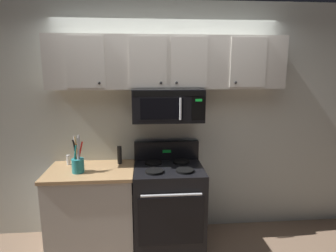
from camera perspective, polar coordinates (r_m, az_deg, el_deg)
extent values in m
cube|color=silver|center=(3.36, -0.42, 1.01)|extent=(5.20, 0.10, 2.70)
cube|color=black|center=(3.30, 0.10, -15.76)|extent=(0.76, 0.64, 0.90)
cube|color=black|center=(3.02, 0.65, -18.74)|extent=(0.67, 0.01, 0.52)
cylinder|color=#B7BABF|center=(2.85, 0.72, -13.81)|extent=(0.61, 0.03, 0.03)
cube|color=black|center=(3.36, -0.30, -4.97)|extent=(0.76, 0.07, 0.22)
cube|color=#19D83F|center=(3.32, -0.25, -5.15)|extent=(0.10, 0.00, 0.04)
cylinder|color=black|center=(2.98, -2.78, -9.15)|extent=(0.19, 0.19, 0.02)
cylinder|color=black|center=(3.00, 3.41, -8.97)|extent=(0.19, 0.19, 0.02)
cylinder|color=black|center=(3.24, -2.95, -7.42)|extent=(0.19, 0.19, 0.02)
cylinder|color=black|center=(3.26, 2.72, -7.27)|extent=(0.19, 0.19, 0.02)
cube|color=black|center=(3.09, -0.08, 4.30)|extent=(0.76, 0.39, 0.35)
cube|color=black|center=(2.87, 0.24, 6.59)|extent=(0.73, 0.01, 0.06)
cube|color=black|center=(2.89, -1.25, 3.51)|extent=(0.49, 0.01, 0.25)
cube|color=black|center=(2.88, -1.25, 3.50)|extent=(0.44, 0.01, 0.22)
cube|color=black|center=(2.93, 6.19, 3.57)|extent=(0.14, 0.01, 0.25)
cube|color=#19D83F|center=(2.92, 6.25, 5.21)|extent=(0.07, 0.00, 0.03)
cylinder|color=#B7BABF|center=(2.88, 2.54, 3.48)|extent=(0.02, 0.02, 0.23)
cube|color=#BCB7AD|center=(3.09, -0.13, 12.67)|extent=(2.50, 0.33, 0.55)
cube|color=#BCB7AD|center=(2.97, -16.42, 12.28)|extent=(0.38, 0.01, 0.51)
sphere|color=black|center=(2.94, -13.74, 8.42)|extent=(0.03, 0.03, 0.03)
cube|color=#BCB7AD|center=(2.91, -4.08, 12.73)|extent=(0.38, 0.01, 0.51)
sphere|color=black|center=(2.90, -1.43, 8.71)|extent=(0.03, 0.03, 0.03)
cube|color=#BCB7AD|center=(2.95, 4.32, 12.71)|extent=(0.38, 0.01, 0.51)
sphere|color=black|center=(2.92, 1.75, 8.72)|extent=(0.03, 0.03, 0.03)
cube|color=#BCB7AD|center=(3.10, 15.96, 12.24)|extent=(0.38, 0.01, 0.51)
sphere|color=black|center=(3.05, 13.53, 8.53)|extent=(0.03, 0.03, 0.03)
cube|color=#BCB7AD|center=(3.36, -14.93, -15.97)|extent=(0.90, 0.62, 0.86)
cube|color=tan|center=(3.18, -15.34, -8.74)|extent=(0.93, 0.65, 0.03)
cylinder|color=teal|center=(3.10, -17.74, -7.64)|extent=(0.12, 0.12, 0.15)
cylinder|color=tan|center=(3.03, -17.98, -4.90)|extent=(0.04, 0.03, 0.31)
cylinder|color=teal|center=(3.05, -18.28, -5.64)|extent=(0.05, 0.05, 0.22)
cylinder|color=black|center=(3.07, -18.08, -5.03)|extent=(0.06, 0.07, 0.28)
cylinder|color=black|center=(3.05, -18.24, -5.13)|extent=(0.03, 0.06, 0.28)
cylinder|color=silver|center=(3.04, -17.95, -4.83)|extent=(0.07, 0.08, 0.32)
cylinder|color=red|center=(3.07, -17.40, -5.27)|extent=(0.07, 0.04, 0.25)
cylinder|color=#BCBCC1|center=(3.06, -17.65, -4.67)|extent=(0.03, 0.06, 0.32)
cylinder|color=olive|center=(3.05, -17.98, -5.43)|extent=(0.03, 0.06, 0.24)
cylinder|color=white|center=(3.39, -19.47, -6.60)|extent=(0.04, 0.04, 0.09)
cylinder|color=#B7BABF|center=(3.37, -19.53, -5.71)|extent=(0.04, 0.04, 0.02)
cylinder|color=black|center=(3.26, -9.77, -5.81)|extent=(0.05, 0.05, 0.20)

